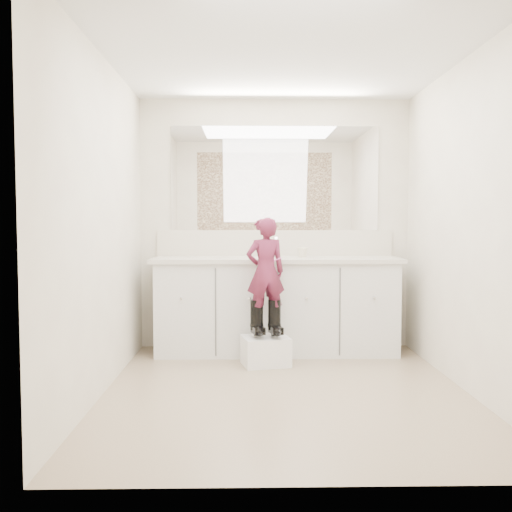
{
  "coord_description": "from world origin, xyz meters",
  "views": [
    {
      "loc": [
        -0.29,
        -4.04,
        1.21
      ],
      "look_at": [
        -0.2,
        0.76,
        0.93
      ],
      "focal_mm": 40.0,
      "sensor_mm": 36.0,
      "label": 1
    }
  ],
  "objects": [
    {
      "name": "backsplash",
      "position": [
        0.0,
        1.49,
        1.02
      ],
      "size": [
        2.28,
        0.03,
        0.25
      ],
      "primitive_type": "cube",
      "color": "beige",
      "rests_on": "countertop"
    },
    {
      "name": "step_stool",
      "position": [
        -0.12,
        0.75,
        0.12
      ],
      "size": [
        0.44,
        0.39,
        0.24
      ],
      "primitive_type": "cube",
      "rotation": [
        0.0,
        0.0,
        0.22
      ],
      "color": "white",
      "rests_on": "floor"
    },
    {
      "name": "cup",
      "position": [
        0.25,
        1.28,
        0.93
      ],
      "size": [
        0.12,
        0.12,
        0.09
      ],
      "primitive_type": "imported",
      "rotation": [
        0.0,
        0.0,
        0.37
      ],
      "color": "beige",
      "rests_on": "countertop"
    },
    {
      "name": "boot_right",
      "position": [
        -0.04,
        0.75,
        0.4
      ],
      "size": [
        0.16,
        0.23,
        0.32
      ],
      "primitive_type": null,
      "rotation": [
        0.0,
        0.0,
        0.22
      ],
      "color": "black",
      "rests_on": "step_stool"
    },
    {
      "name": "ceiling",
      "position": [
        0.0,
        0.0,
        2.4
      ],
      "size": [
        3.0,
        3.0,
        0.0
      ],
      "primitive_type": "plane",
      "rotation": [
        3.14,
        0.0,
        0.0
      ],
      "color": "white",
      "rests_on": "wall_back"
    },
    {
      "name": "toothbrush",
      "position": [
        -0.05,
        0.75,
        0.89
      ],
      "size": [
        0.14,
        0.04,
        0.06
      ],
      "primitive_type": "cylinder",
      "rotation": [
        0.0,
        1.22,
        0.22
      ],
      "color": "#F55FB9",
      "rests_on": "toddler"
    },
    {
      "name": "soap_bottle",
      "position": [
        -0.13,
        1.25,
        0.98
      ],
      "size": [
        0.09,
        0.09,
        0.17
      ],
      "primitive_type": "imported",
      "rotation": [
        0.0,
        0.0,
        0.14
      ],
      "color": "white",
      "rests_on": "countertop"
    },
    {
      "name": "wall_back",
      "position": [
        0.0,
        1.5,
        1.2
      ],
      "size": [
        2.6,
        0.0,
        2.6
      ],
      "primitive_type": "plane",
      "rotation": [
        1.57,
        0.0,
        0.0
      ],
      "color": "beige",
      "rests_on": "floor"
    },
    {
      "name": "faucet",
      "position": [
        0.0,
        1.38,
        0.94
      ],
      "size": [
        0.08,
        0.08,
        0.1
      ],
      "primitive_type": "cylinder",
      "color": "silver",
      "rests_on": "countertop"
    },
    {
      "name": "boot_left",
      "position": [
        -0.19,
        0.75,
        0.4
      ],
      "size": [
        0.16,
        0.23,
        0.32
      ],
      "primitive_type": null,
      "rotation": [
        0.0,
        0.0,
        0.22
      ],
      "color": "black",
      "rests_on": "step_stool"
    },
    {
      "name": "mirror",
      "position": [
        0.0,
        1.49,
        1.64
      ],
      "size": [
        2.0,
        0.02,
        1.0
      ],
      "primitive_type": "cube",
      "color": "white",
      "rests_on": "wall_back"
    },
    {
      "name": "wall_right",
      "position": [
        1.3,
        0.0,
        1.2
      ],
      "size": [
        0.0,
        3.0,
        3.0
      ],
      "primitive_type": "plane",
      "rotation": [
        1.57,
        0.0,
        -1.57
      ],
      "color": "beige",
      "rests_on": "floor"
    },
    {
      "name": "floor",
      "position": [
        0.0,
        0.0,
        0.0
      ],
      "size": [
        3.0,
        3.0,
        0.0
      ],
      "primitive_type": "plane",
      "color": "#8D745C",
      "rests_on": "ground"
    },
    {
      "name": "toddler",
      "position": [
        -0.12,
        0.75,
        0.8
      ],
      "size": [
        0.37,
        0.28,
        0.91
      ],
      "primitive_type": "imported",
      "rotation": [
        0.0,
        0.0,
        3.36
      ],
      "color": "#A2315D",
      "rests_on": "step_stool"
    },
    {
      "name": "countertop",
      "position": [
        0.0,
        1.21,
        0.87
      ],
      "size": [
        2.28,
        0.58,
        0.04
      ],
      "primitive_type": "cube",
      "color": "beige",
      "rests_on": "vanity_cabinet"
    },
    {
      "name": "dot_panel",
      "position": [
        0.0,
        -1.49,
        1.65
      ],
      "size": [
        2.0,
        0.01,
        1.2
      ],
      "primitive_type": "cube",
      "color": "#472819",
      "rests_on": "wall_front"
    },
    {
      "name": "wall_left",
      "position": [
        -1.3,
        0.0,
        1.2
      ],
      "size": [
        0.0,
        3.0,
        3.0
      ],
      "primitive_type": "plane",
      "rotation": [
        1.57,
        0.0,
        1.57
      ],
      "color": "beige",
      "rests_on": "floor"
    },
    {
      "name": "vanity_cabinet",
      "position": [
        0.0,
        1.23,
        0.42
      ],
      "size": [
        2.2,
        0.55,
        0.85
      ],
      "primitive_type": "cube",
      "color": "silver",
      "rests_on": "floor"
    },
    {
      "name": "wall_front",
      "position": [
        0.0,
        -1.5,
        1.2
      ],
      "size": [
        2.6,
        0.0,
        2.6
      ],
      "primitive_type": "plane",
      "rotation": [
        -1.57,
        0.0,
        0.0
      ],
      "color": "beige",
      "rests_on": "floor"
    }
  ]
}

